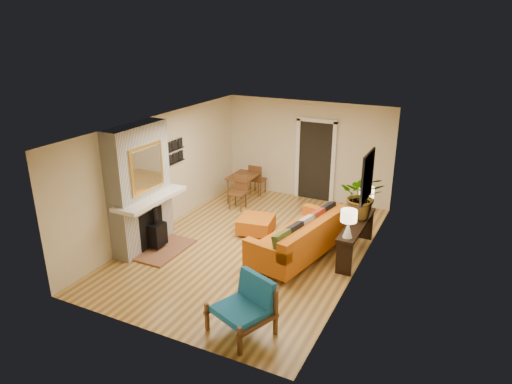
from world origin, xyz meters
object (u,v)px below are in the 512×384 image
ottoman (256,224)px  dining_table (246,181)px  lamp_near (349,220)px  houseplant (362,196)px  blue_chair (247,303)px  console_table (357,229)px  lamp_far (366,196)px  sofa (302,239)px

ottoman → dining_table: bearing=123.7°
lamp_near → houseplant: houseplant is taller
blue_chair → dining_table: bearing=117.5°
ottoman → dining_table: 2.05m
console_table → lamp_far: bearing=90.0°
ottoman → lamp_near: lamp_near is taller
ottoman → blue_chair: bearing=-66.2°
blue_chair → lamp_far: (0.88, 3.75, 0.60)m
lamp_near → dining_table: bearing=143.9°
console_table → sofa: bearing=-150.0°
sofa → lamp_near: (0.95, -0.18, 0.66)m
blue_chair → houseplant: bearing=75.6°
dining_table → houseplant: size_ratio=1.69×
console_table → houseplant: size_ratio=1.97×
dining_table → console_table: (3.39, -1.74, 0.02)m
sofa → console_table: size_ratio=1.34×
lamp_far → console_table: bearing=-90.0°
ottoman → houseplant: (2.26, 0.24, 0.98)m
ottoman → blue_chair: size_ratio=0.80×
dining_table → lamp_near: 4.22m
ottoman → blue_chair: blue_chair is taller
houseplant → console_table: bearing=-88.1°
console_table → lamp_near: (0.00, -0.73, 0.49)m
sofa → lamp_far: size_ratio=4.58×
sofa → dining_table: 3.35m
dining_table → ottoman: bearing=-56.3°
sofa → ottoman: size_ratio=2.90×
dining_table → houseplant: bearing=-23.1°
dining_table → console_table: 3.81m
lamp_far → houseplant: 0.38m
blue_chair → console_table: size_ratio=0.57×
blue_chair → houseplant: houseplant is taller
ottoman → houseplant: houseplant is taller
blue_chair → lamp_near: bearing=69.5°
sofa → blue_chair: sofa is taller
dining_table → lamp_near: size_ratio=2.94×
ottoman → houseplant: bearing=6.0°
sofa → dining_table: size_ratio=1.56×
sofa → dining_table: bearing=136.8°
sofa → console_table: (0.95, 0.55, 0.17)m
blue_chair → lamp_near: (0.88, 2.36, 0.60)m
lamp_near → lamp_far: same height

